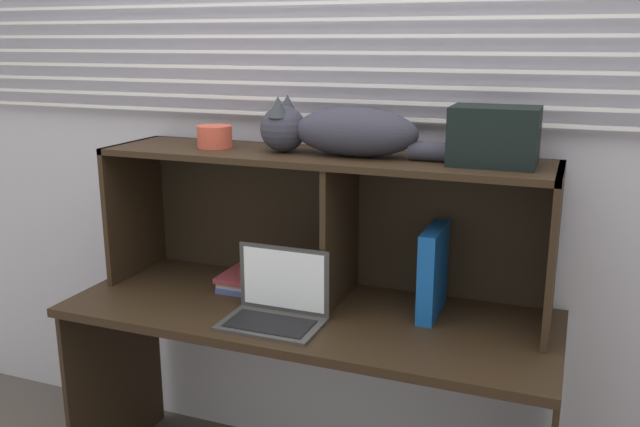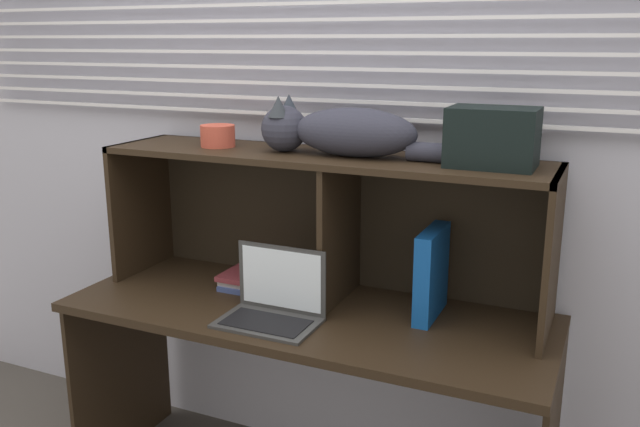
# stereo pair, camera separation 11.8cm
# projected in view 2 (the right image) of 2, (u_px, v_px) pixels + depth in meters

# --- Properties ---
(back_panel_with_blinds) EXTENTS (4.40, 0.08, 2.50)m
(back_panel_with_blinds) POSITION_uv_depth(u_px,v_px,m) (346.00, 144.00, 2.45)
(back_panel_with_blinds) COLOR #B3B3C5
(back_panel_with_blinds) RESTS_ON ground
(desk) EXTENTS (1.65, 0.62, 0.75)m
(desk) POSITION_uv_depth(u_px,v_px,m) (305.00, 346.00, 2.30)
(desk) COLOR black
(desk) RESTS_ON ground
(hutch_shelf_unit) EXTENTS (1.54, 0.36, 0.51)m
(hutch_shelf_unit) POSITION_uv_depth(u_px,v_px,m) (327.00, 197.00, 2.32)
(hutch_shelf_unit) COLOR black
(hutch_shelf_unit) RESTS_ON desk
(cat) EXTENTS (0.71, 0.18, 0.19)m
(cat) POSITION_uv_depth(u_px,v_px,m) (339.00, 131.00, 2.20)
(cat) COLOR #2D2E3B
(cat) RESTS_ON hutch_shelf_unit
(laptop) EXTENTS (0.32, 0.21, 0.23)m
(laptop) POSITION_uv_depth(u_px,v_px,m) (273.00, 304.00, 2.17)
(laptop) COLOR #373737
(laptop) RESTS_ON desk
(binder_upright) EXTENTS (0.05, 0.24, 0.29)m
(binder_upright) POSITION_uv_depth(u_px,v_px,m) (431.00, 273.00, 2.18)
(binder_upright) COLOR #114A9C
(binder_upright) RESTS_ON desk
(book_stack) EXTENTS (0.18, 0.22, 0.05)m
(book_stack) POSITION_uv_depth(u_px,v_px,m) (251.00, 279.00, 2.48)
(book_stack) COLOR #3A4982
(book_stack) RESTS_ON desk
(small_basket) EXTENTS (0.12, 0.12, 0.08)m
(small_basket) POSITION_uv_depth(u_px,v_px,m) (218.00, 136.00, 2.40)
(small_basket) COLOR #BC4936
(small_basket) RESTS_ON hutch_shelf_unit
(storage_box) EXTENTS (0.26, 0.18, 0.18)m
(storage_box) POSITION_uv_depth(u_px,v_px,m) (493.00, 137.00, 2.00)
(storage_box) COLOR black
(storage_box) RESTS_ON hutch_shelf_unit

